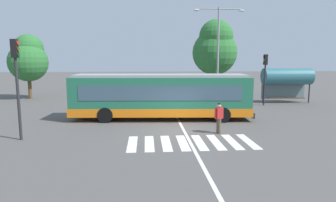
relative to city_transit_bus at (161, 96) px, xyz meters
name	(u,v)px	position (x,y,z in m)	size (l,w,h in m)	color
ground_plane	(178,131)	(0.77, -3.55, -1.59)	(160.00, 160.00, 0.00)	#514F4C
city_transit_bus	(161,96)	(0.00, 0.00, 0.00)	(12.26, 3.35, 3.06)	black
pedestrian_crossing_street	(219,116)	(2.98, -4.20, -0.62)	(0.54, 0.40, 1.72)	brown
parked_car_charcoal	(136,89)	(-2.13, 13.14, -0.82)	(2.02, 4.58, 1.35)	black
parked_car_black	(161,89)	(0.60, 12.51, -0.82)	(1.96, 4.55, 1.35)	black
parked_car_white	(186,89)	(3.49, 12.85, -0.82)	(2.26, 4.66, 1.35)	black
traffic_light_near_corner	(17,74)	(-7.39, -4.68, 1.78)	(0.33, 0.32, 5.05)	#28282B
traffic_light_far_corner	(265,71)	(9.41, 5.25, 1.43)	(0.33, 0.32, 4.49)	#28282B
bus_stop_shelter	(287,77)	(12.11, 6.56, 0.83)	(4.57, 1.54, 3.25)	#28282B
twin_arm_street_lamp	(218,44)	(6.11, 8.95, 4.00)	(5.02, 0.32, 9.02)	#939399
background_tree_left	(28,58)	(-12.99, 11.41, 2.57)	(3.92, 3.92, 6.61)	brown
background_tree_right	(215,48)	(6.89, 13.53, 3.75)	(5.11, 5.11, 8.52)	brown
crosswalk_painted_stripes	(191,142)	(1.19, -5.86, -1.58)	(6.22, 2.73, 0.01)	silver
lane_center_line	(180,123)	(1.15, -1.55, -1.59)	(0.16, 24.00, 0.01)	silver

